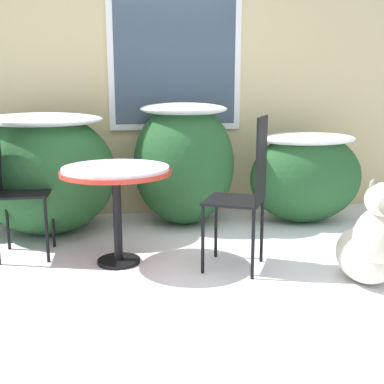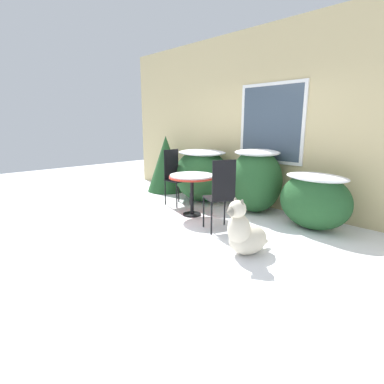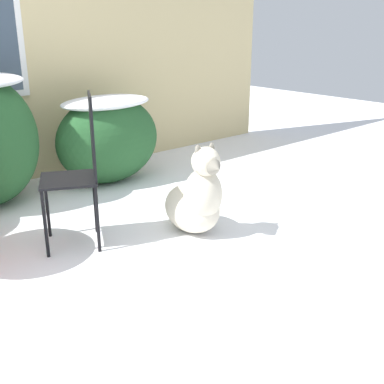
% 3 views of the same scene
% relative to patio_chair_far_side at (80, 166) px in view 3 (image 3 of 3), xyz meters
% --- Properties ---
extents(ground_plane, '(16.00, 16.00, 0.00)m').
position_rel_patio_chair_far_side_xyz_m(ground_plane, '(-0.36, -0.46, -0.59)').
color(ground_plane, white).
extents(shrub_right, '(1.09, 0.69, 0.87)m').
position_rel_patio_chair_far_side_xyz_m(shrub_right, '(0.92, 1.11, -0.13)').
color(shrub_right, '#235128').
rests_on(shrub_right, ground_plane).
extents(patio_chair_far_side, '(0.52, 0.52, 1.09)m').
position_rel_patio_chair_far_side_xyz_m(patio_chair_far_side, '(0.00, 0.00, 0.00)').
color(patio_chair_far_side, black).
rests_on(patio_chair_far_side, ground_plane).
extents(dog, '(0.47, 0.74, 0.73)m').
position_rel_patio_chair_far_side_xyz_m(dog, '(0.74, -0.41, -0.33)').
color(dog, beige).
rests_on(dog, ground_plane).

